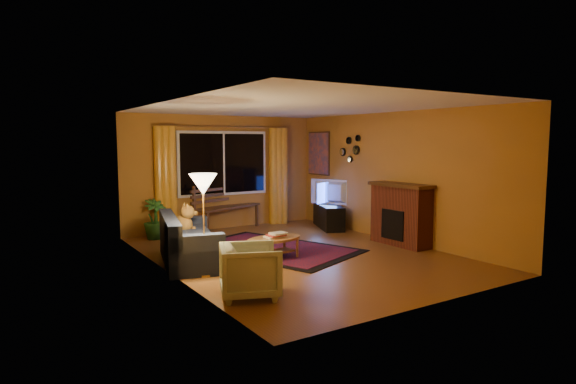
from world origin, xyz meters
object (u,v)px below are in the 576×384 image
sofa (190,239)px  tv_console (329,216)px  floor_lamp (204,225)px  armchair (250,268)px  coffee_table (274,248)px  bench (227,218)px

sofa → tv_console: sofa is taller
floor_lamp → armchair: bearing=-84.7°
sofa → armchair: sofa is taller
sofa → coffee_table: bearing=-9.0°
sofa → floor_lamp: 0.91m
coffee_table → tv_console: size_ratio=0.79×
floor_lamp → bench: bearing=59.8°
armchair → tv_console: 5.02m
sofa → armchair: (0.02, -2.03, -0.02)m
armchair → floor_lamp: bearing=26.9°
bench → floor_lamp: floor_lamp is taller
sofa → coffee_table: sofa is taller
armchair → tv_console: armchair is taller
coffee_table → tv_console: (2.51, 1.84, 0.08)m
tv_console → armchair: bearing=-115.7°
sofa → tv_console: bearing=33.0°
sofa → tv_console: 3.99m
bench → coffee_table: bearing=-119.1°
armchair → tv_console: bearing=-26.8°
bench → tv_console: bearing=-45.6°
bench → armchair: (-1.72, -4.34, 0.11)m
floor_lamp → tv_console: size_ratio=1.17×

